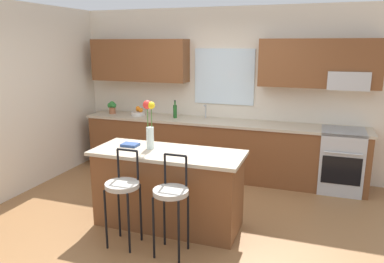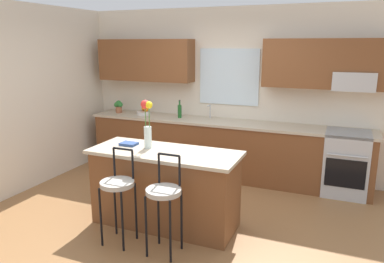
# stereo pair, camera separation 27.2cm
# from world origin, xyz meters

# --- Properties ---
(ground_plane) EXTENTS (14.00, 14.00, 0.00)m
(ground_plane) POSITION_xyz_m (0.00, 0.00, 0.00)
(ground_plane) COLOR olive
(wall_left) EXTENTS (0.12, 4.60, 2.70)m
(wall_left) POSITION_xyz_m (-2.56, 0.30, 1.35)
(wall_left) COLOR beige
(wall_left) RESTS_ON ground
(back_wall_assembly) EXTENTS (5.60, 0.50, 2.70)m
(back_wall_assembly) POSITION_xyz_m (0.04, 1.99, 1.51)
(back_wall_assembly) COLOR beige
(back_wall_assembly) RESTS_ON ground
(counter_run) EXTENTS (4.56, 0.64, 0.92)m
(counter_run) POSITION_xyz_m (-0.00, 1.70, 0.47)
(counter_run) COLOR brown
(counter_run) RESTS_ON ground
(sink_faucet) EXTENTS (0.02, 0.13, 0.23)m
(sink_faucet) POSITION_xyz_m (-0.27, 1.84, 1.06)
(sink_faucet) COLOR #B7BABC
(sink_faucet) RESTS_ON counter_run
(oven_range) EXTENTS (0.60, 0.64, 0.92)m
(oven_range) POSITION_xyz_m (1.86, 1.68, 0.46)
(oven_range) COLOR #B7BABC
(oven_range) RESTS_ON ground
(kitchen_island) EXTENTS (1.77, 0.71, 0.92)m
(kitchen_island) POSITION_xyz_m (-0.11, -0.15, 0.46)
(kitchen_island) COLOR brown
(kitchen_island) RESTS_ON ground
(bar_stool_near) EXTENTS (0.36, 0.36, 1.04)m
(bar_stool_near) POSITION_xyz_m (-0.38, -0.72, 0.64)
(bar_stool_near) COLOR black
(bar_stool_near) RESTS_ON ground
(bar_stool_middle) EXTENTS (0.36, 0.36, 1.04)m
(bar_stool_middle) POSITION_xyz_m (0.17, -0.72, 0.64)
(bar_stool_middle) COLOR black
(bar_stool_middle) RESTS_ON ground
(flower_vase) EXTENTS (0.15, 0.10, 0.57)m
(flower_vase) POSITION_xyz_m (-0.35, -0.12, 1.23)
(flower_vase) COLOR silver
(flower_vase) RESTS_ON kitchen_island
(cookbook) EXTENTS (0.20, 0.15, 0.03)m
(cookbook) POSITION_xyz_m (-0.62, -0.10, 0.94)
(cookbook) COLOR navy
(cookbook) RESTS_ON kitchen_island
(fruit_bowl_oranges) EXTENTS (0.24, 0.24, 0.16)m
(fruit_bowl_oranges) POSITION_xyz_m (-1.44, 1.70, 0.97)
(fruit_bowl_oranges) COLOR silver
(fruit_bowl_oranges) RESTS_ON counter_run
(bottle_olive_oil) EXTENTS (0.06, 0.06, 0.30)m
(bottle_olive_oil) POSITION_xyz_m (-0.75, 1.70, 1.04)
(bottle_olive_oil) COLOR #1E5923
(bottle_olive_oil) RESTS_ON counter_run
(potted_plant_small) EXTENTS (0.18, 0.12, 0.22)m
(potted_plant_small) POSITION_xyz_m (-1.95, 1.70, 1.04)
(potted_plant_small) COLOR #9E5B3D
(potted_plant_small) RESTS_ON counter_run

